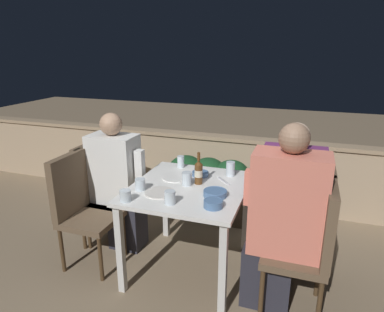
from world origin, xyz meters
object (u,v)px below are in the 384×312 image
Objects in this scene: chair_right_far at (313,215)px; potted_plant at (126,174)px; chair_right_near at (312,240)px; person_coral_top at (282,221)px; chair_left_near at (80,202)px; beer_bottle at (199,172)px; person_white_polo at (118,182)px; person_purple_stripe at (286,203)px; chair_left_far at (99,186)px.

chair_right_far is 2.10m from potted_plant.
person_coral_top is at bearing -180.00° from chair_right_near.
chair_left_near is 1.79m from chair_right_near.
chair_right_near reaches higher than potted_plant.
beer_bottle is (-0.86, 0.26, 0.28)m from chair_right_near.
person_purple_stripe is (1.42, 0.03, 0.00)m from person_white_polo.
person_coral_top is 0.73m from beer_bottle.
chair_left_far is at bearing -178.80° from person_purple_stripe.
person_purple_stripe reaches higher than potted_plant.
chair_left_far is at bearing 175.64° from beer_bottle.
person_white_polo is (0.16, 0.34, 0.07)m from chair_left_near.
beer_bottle is (0.93, 0.26, 0.28)m from chair_left_near.
beer_bottle is at bearing 15.79° from chair_left_near.
chair_right_far is at bearing 1.20° from person_white_polo.
chair_right_far is at bearing 1.07° from chair_left_far.
chair_right_near is at bearing -61.67° from person_purple_stripe.
person_white_polo is (0.20, 0.00, 0.07)m from chair_left_far.
chair_left_near and chair_left_far have the same top height.
beer_bottle is 1.44m from potted_plant.
chair_left_near is at bearing -164.21° from beer_bottle.
chair_left_near and chair_right_far have the same top height.
beer_bottle is at bearing -5.51° from person_white_polo.
person_white_polo is 1.46m from person_coral_top.
person_white_polo is at bearing -178.63° from person_purple_stripe.
chair_right_far is at bearing 11.66° from chair_left_near.
person_purple_stripe reaches higher than chair_right_far.
chair_left_near is at bearing -80.48° from potted_plant.
person_white_polo is 1.63m from chair_right_far.
person_white_polo reaches higher than chair_left_near.
chair_right_near is at bearing -90.69° from chair_right_far.
person_white_polo is at bearing 168.39° from chair_right_near.
person_coral_top reaches higher than chair_right_far.
chair_left_near is 0.34m from chair_left_far.
beer_bottle is at bearing -4.36° from chair_left_far.
potted_plant is at bearing 115.19° from person_white_polo.
chair_left_near is 0.76× the size of person_purple_stripe.
chair_right_near is 1.49× the size of potted_plant.
chair_left_near is 1.00× the size of chair_right_near.
chair_left_near is 1.00× the size of chair_right_far.
person_purple_stripe is at bearing 118.33° from chair_right_near.
chair_left_far is at bearing 169.66° from chair_right_near.
chair_left_far is 1.00× the size of chair_right_far.
chair_left_far is 0.71× the size of person_coral_top.
person_coral_top reaches higher than beer_bottle.
person_white_polo is 1.66m from chair_right_near.
chair_right_far is at bearing -0.00° from person_purple_stripe.
person_coral_top reaches higher than chair_left_far.
person_purple_stripe is at bearing -21.50° from potted_plant.
chair_left_near is at bearing -168.34° from chair_right_far.
chair_left_near and chair_right_near have the same top height.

